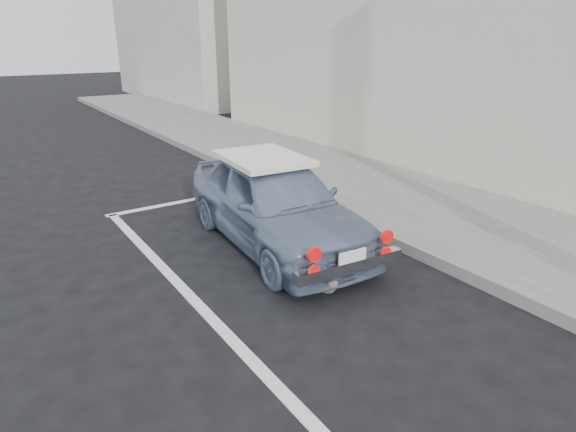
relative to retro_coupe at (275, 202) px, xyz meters
The scene contains 6 objects.
sidewalk 3.41m from the retro_coupe, 40.02° to the right, with size 2.80×40.00×0.15m, color slate.
building_far 17.18m from the retro_coupe, 70.11° to the left, with size 3.50×10.00×8.00m, color #B7B1A6.
pline_front 2.41m from the retro_coupe, 92.97° to the left, with size 3.00×0.12×0.01m, color silver.
pline_side 2.00m from the retro_coupe, 142.54° to the right, with size 0.12×7.00×0.01m, color silver.
retro_coupe is the anchor object (origin of this frame).
cat 1.51m from the retro_coupe, 100.36° to the right, with size 0.29×0.50×0.27m.
Camera 1 is at (-2.55, -0.84, 2.59)m, focal length 30.00 mm.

